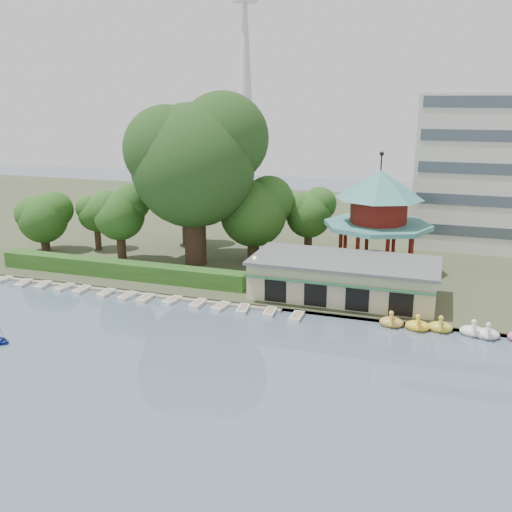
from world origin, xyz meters
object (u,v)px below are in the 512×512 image
at_px(pavilion, 378,211).
at_px(big_tree, 195,157).
at_px(boathouse, 344,278).
at_px(dock, 128,291).

xyz_separation_m(pavilion, big_tree, (-20.80, -3.77, 5.77)).
xyz_separation_m(boathouse, pavilion, (2.00, 10.03, 5.11)).
bearing_deg(boathouse, big_tree, 161.59).
distance_m(dock, big_tree, 17.45).
relative_size(pavilion, big_tree, 0.66).
bearing_deg(boathouse, dock, -167.76).
xyz_separation_m(dock, boathouse, (22.00, 4.77, 2.25)).
xyz_separation_m(dock, pavilion, (24.00, 14.80, 7.36)).
relative_size(dock, boathouse, 1.83).
bearing_deg(big_tree, boathouse, -18.41).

